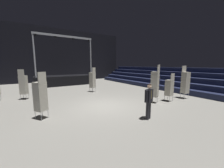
# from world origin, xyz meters

# --- Properties ---
(ground_plane) EXTENTS (22.00, 30.00, 0.10)m
(ground_plane) POSITION_xyz_m (0.00, 0.00, -0.05)
(ground_plane) COLOR gray
(arena_end_wall) EXTENTS (22.00, 0.30, 8.00)m
(arena_end_wall) POSITION_xyz_m (0.00, 15.00, 4.00)
(arena_end_wall) COLOR black
(arena_end_wall) RESTS_ON ground_plane
(bleacher_bank_right) EXTENTS (3.75, 24.00, 2.25)m
(bleacher_bank_right) POSITION_xyz_m (9.12, 1.00, 1.12)
(bleacher_bank_right) COLOR #191E38
(bleacher_bank_right) RESTS_ON ground_plane
(stage_riser) EXTENTS (6.93, 2.59, 5.95)m
(stage_riser) POSITION_xyz_m (0.00, 10.46, 0.69)
(stage_riser) COLOR black
(stage_riser) RESTS_ON ground_plane
(man_with_tie) EXTENTS (0.57, 0.33, 1.69)m
(man_with_tie) POSITION_xyz_m (0.70, -2.86, 0.95)
(man_with_tie) COLOR black
(man_with_tie) RESTS_ON ground_plane
(chair_stack_front_left) EXTENTS (0.61, 0.61, 2.22)m
(chair_stack_front_left) POSITION_xyz_m (-3.51, -0.10, 1.11)
(chair_stack_front_left) COLOR #B2B5BA
(chair_stack_front_left) RESTS_ON ground_plane
(chair_stack_front_right) EXTENTS (0.59, 0.59, 2.31)m
(chair_stack_front_right) POSITION_xyz_m (1.14, 4.40, 1.15)
(chair_stack_front_right) COLOR #B2B5BA
(chair_stack_front_right) RESTS_ON ground_plane
(chair_stack_mid_left) EXTENTS (0.51, 0.51, 2.48)m
(chair_stack_mid_left) POSITION_xyz_m (6.01, -1.65, 1.24)
(chair_stack_mid_left) COLOR #B2B5BA
(chair_stack_mid_left) RESTS_ON ground_plane
(chair_stack_mid_centre) EXTENTS (0.59, 0.59, 2.22)m
(chair_stack_mid_centre) POSITION_xyz_m (-4.26, 4.62, 1.11)
(chair_stack_mid_centre) COLOR #B2B5BA
(chair_stack_mid_centre) RESTS_ON ground_plane
(chair_stack_rear_left) EXTENTS (0.57, 0.57, 2.56)m
(chair_stack_rear_left) POSITION_xyz_m (3.15, -1.18, 1.28)
(chair_stack_rear_left) COLOR #B2B5BA
(chair_stack_rear_left) RESTS_ON ground_plane
(chair_stack_rear_right) EXTENTS (0.46, 0.46, 1.96)m
(chair_stack_rear_right) POSITION_xyz_m (4.30, -1.49, 0.98)
(chair_stack_rear_right) COLOR #B2B5BA
(chair_stack_rear_right) RESTS_ON ground_plane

